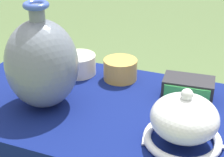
% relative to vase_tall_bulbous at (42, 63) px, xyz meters
% --- Properties ---
extents(display_table, '(1.25, 0.56, 0.73)m').
position_rel_vase_tall_bulbous_xyz_m(display_table, '(0.29, 0.05, -0.23)').
color(display_table, '#38383D').
rests_on(display_table, ground_plane).
extents(vase_tall_bulbous, '(0.22, 0.22, 0.33)m').
position_rel_vase_tall_bulbous_xyz_m(vase_tall_bulbous, '(0.00, 0.00, 0.00)').
color(vase_tall_bulbous, slate).
rests_on(vase_tall_bulbous, display_table).
extents(vase_dome_bell, '(0.22, 0.22, 0.16)m').
position_rel_vase_tall_bulbous_xyz_m(vase_dome_bell, '(0.44, -0.04, -0.08)').
color(vase_dome_bell, white).
rests_on(vase_dome_bell, display_table).
extents(mosaic_tile_box, '(0.17, 0.11, 0.07)m').
position_rel_vase_tall_bulbous_xyz_m(mosaic_tile_box, '(0.41, 0.19, -0.10)').
color(mosaic_tile_box, '#232328').
rests_on(mosaic_tile_box, display_table).
extents(pot_squat_ochre, '(0.12, 0.12, 0.07)m').
position_rel_vase_tall_bulbous_xyz_m(pot_squat_ochre, '(0.16, 0.25, -0.10)').
color(pot_squat_ochre, gold).
rests_on(pot_squat_ochre, display_table).
extents(pot_squat_ivory, '(0.13, 0.13, 0.07)m').
position_rel_vase_tall_bulbous_xyz_m(pot_squat_ivory, '(0.00, 0.24, -0.10)').
color(pot_squat_ivory, white).
rests_on(pot_squat_ivory, display_table).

